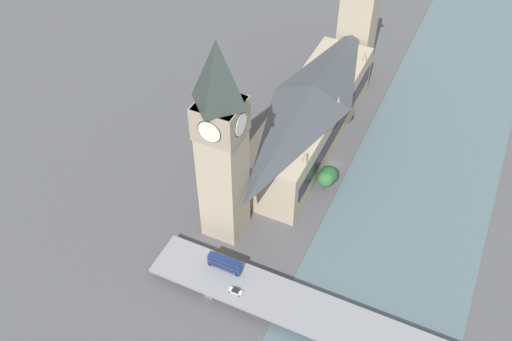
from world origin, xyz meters
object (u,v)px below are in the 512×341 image
clock_tower (222,142)px  double_decker_bus_mid (225,263)px  parliament_hall (311,115)px  car_northbound_tail (235,291)px  victoria_tower (358,21)px  road_bridge (364,334)px

clock_tower → double_decker_bus_mid: bearing=116.5°
parliament_hall → double_decker_bus_mid: size_ratio=7.73×
car_northbound_tail → clock_tower: bearing=-57.2°
victoria_tower → parliament_hall: bearing=90.1°
clock_tower → double_decker_bus_mid: (-9.66, 19.41, -33.92)m
parliament_hall → road_bridge: bearing=121.6°
parliament_hall → car_northbound_tail: bearing=94.6°
parliament_hall → car_northbound_tail: size_ratio=20.53×
clock_tower → double_decker_bus_mid: size_ratio=6.63×
car_northbound_tail → parliament_hall: bearing=-85.4°
parliament_hall → victoria_tower: size_ratio=1.58×
parliament_hall → car_northbound_tail: parliament_hall is taller
parliament_hall → road_bridge: parliament_hall is taller
clock_tower → double_decker_bus_mid: 40.26m
double_decker_bus_mid → car_northbound_tail: bearing=136.5°
parliament_hall → clock_tower: size_ratio=1.17×
clock_tower → road_bridge: size_ratio=0.55×
road_bridge → clock_tower: bearing=-21.0°
clock_tower → car_northbound_tail: 47.73m
clock_tower → victoria_tower: 114.86m
clock_tower → road_bridge: (-58.86, 22.64, -37.58)m
parliament_hall → clock_tower: 63.19m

